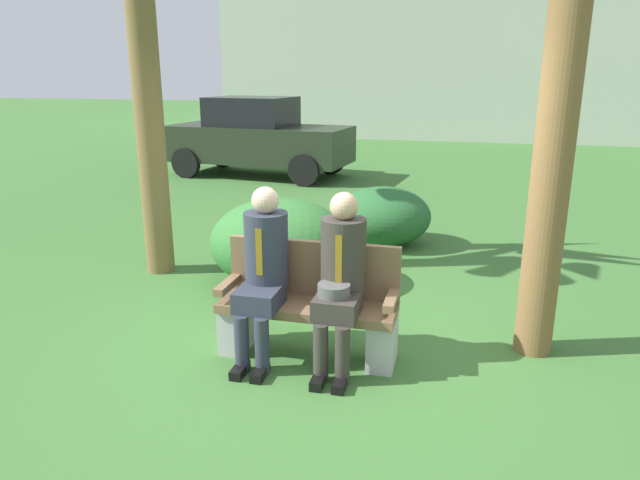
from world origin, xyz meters
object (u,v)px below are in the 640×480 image
seated_man_left (263,266)px  seated_man_right (340,274)px  shrub_mid_lawn (384,216)px  shrub_near_bench (280,242)px  parked_car_near (257,137)px  building_backdrop (435,8)px  park_bench (309,307)px

seated_man_left → seated_man_right: size_ratio=1.01×
seated_man_right → shrub_mid_lawn: (-0.14, 3.32, -0.36)m
shrub_near_bench → parked_car_near: parked_car_near is taller
shrub_near_bench → parked_car_near: 6.80m
seated_man_left → building_backdrop: bearing=90.1°
park_bench → parked_car_near: bearing=112.8°
shrub_mid_lawn → building_backdrop: building_backdrop is taller
shrub_near_bench → shrub_mid_lawn: 1.95m
park_bench → shrub_near_bench: shrub_near_bench is taller
shrub_mid_lawn → parked_car_near: parked_car_near is taller
park_bench → seated_man_left: (-0.33, -0.11, 0.36)m
park_bench → building_backdrop: 20.31m
shrub_mid_lawn → parked_car_near: (-3.39, 4.54, 0.46)m
park_bench → shrub_near_bench: 1.62m
park_bench → seated_man_left: 0.50m
park_bench → seated_man_right: bearing=-23.7°
parked_car_near → building_backdrop: 13.01m
shrub_near_bench → building_backdrop: building_backdrop is taller
seated_man_right → seated_man_left: bearing=179.4°
shrub_near_bench → shrub_mid_lawn: bearing=64.1°
seated_man_right → shrub_near_bench: size_ratio=0.91×
park_bench → shrub_mid_lawn: (0.14, 3.20, -0.02)m
seated_man_right → building_backdrop: building_backdrop is taller
parked_car_near → park_bench: bearing=-67.2°
shrub_near_bench → seated_man_left: bearing=-76.4°
park_bench → shrub_near_bench: size_ratio=0.94×
seated_man_left → seated_man_right: (0.61, -0.01, -0.01)m
shrub_mid_lawn → building_backdrop: size_ratio=0.08×
seated_man_right → park_bench: bearing=156.3°
park_bench → building_backdrop: bearing=91.1°
seated_man_left → shrub_mid_lawn: bearing=81.9°
seated_man_left → shrub_mid_lawn: (0.47, 3.32, -0.37)m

